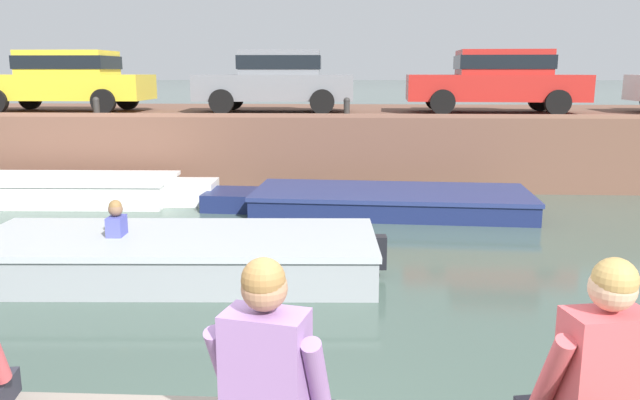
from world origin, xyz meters
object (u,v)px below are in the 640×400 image
Objects in this scene: boat_moored_west_white at (68,190)px; motorboat_passing at (157,256)px; car_centre_red at (497,78)px; person_seated_right at (270,383)px; person_seated_middle at (597,383)px; car_leftmost_yellow at (65,78)px; mooring_bollard_west at (96,106)px; mooring_bollard_mid at (347,106)px; car_left_inner_grey at (277,78)px; boat_moored_central_navy at (378,201)px.

motorboat_passing reaches higher than boat_moored_west_white.
boat_moored_west_white is 1.33× the size of car_centre_red.
person_seated_right is at bearing -106.45° from car_centre_red.
car_centre_red reaches higher than person_seated_middle.
person_seated_right is (5.63, -10.12, 1.09)m from boat_moored_west_white.
car_leftmost_yellow is 9.86× the size of mooring_bollard_west.
mooring_bollard_mid is 11.77m from person_seated_right.
car_left_inner_grey is at bearing 23.46° from mooring_bollard_west.
mooring_bollard_mid is (2.49, 6.33, 1.66)m from motorboat_passing.
mooring_bollard_west reaches higher than boat_moored_central_navy.
car_centre_red reaches higher than person_seated_right.
boat_moored_central_navy is at bearing 53.02° from motorboat_passing.
car_leftmost_yellow reaches higher than motorboat_passing.
car_centre_red is (3.09, 3.89, 2.34)m from boat_moored_central_navy.
boat_moored_west_white is at bearing 175.37° from boat_moored_central_navy.
person_seated_right is at bearing -62.47° from car_leftmost_yellow.
boat_moored_west_white is 1.47× the size of car_left_inner_grey.
car_centre_red reaches higher than boat_moored_west_white.
person_seated_middle is at bearing -100.68° from car_centre_red.
person_seated_middle is (7.08, -10.05, 1.09)m from boat_moored_west_white.
boat_moored_west_white is at bearing -140.46° from car_left_inner_grey.
car_left_inner_grey is 13.63m from person_seated_right.
car_left_inner_grey is (5.48, 0.00, -0.00)m from car_leftmost_yellow.
car_centre_red is (11.01, -0.00, 0.00)m from car_leftmost_yellow.
car_left_inner_grey is at bearing 39.54° from boat_moored_west_white.
person_seated_middle is at bearing -86.66° from boat_moored_central_navy.
car_left_inner_grey and car_centre_red have the same top height.
person_seated_middle is (1.21, -11.68, -0.58)m from mooring_bollard_mid.
boat_moored_central_navy is at bearing -26.16° from car_leftmost_yellow.
boat_moored_west_white is 13.19× the size of mooring_bollard_mid.
mooring_bollard_mid is at bearing 106.77° from boat_moored_central_navy.
motorboat_passing is 10.44m from car_centre_red.
car_leftmost_yellow is (-1.40, 3.37, 2.28)m from boat_moored_west_white.
car_centre_red is at bearing 10.30° from mooring_bollard_west.
boat_moored_central_navy is 7.02m from mooring_bollard_west.
car_left_inner_grey is (4.08, 3.37, 2.28)m from boat_moored_west_white.
motorboat_passing is at bearing -59.30° from car_leftmost_yellow.
motorboat_passing is 6.77× the size of person_seated_middle.
boat_moored_west_white is at bearing 119.07° from person_seated_right.
car_left_inner_grey is 0.91× the size of car_centre_red.
car_leftmost_yellow reaches higher than mooring_bollard_west.
person_seated_right is at bearing -91.20° from mooring_bollard_mid.
mooring_bollard_west reaches higher than motorboat_passing.
boat_moored_central_navy is at bearing -57.90° from car_left_inner_grey.
mooring_bollard_west is (0.08, 1.63, 1.67)m from boat_moored_west_white.
mooring_bollard_west and mooring_bollard_mid have the same top height.
car_left_inner_grey is 4.14× the size of person_seated_right.
motorboat_passing is at bearing -54.24° from boat_moored_west_white.
car_left_inner_grey is 5.53m from car_centre_red.
boat_moored_west_white is 0.90× the size of boat_moored_central_navy.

